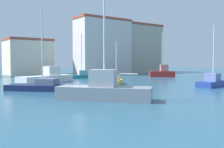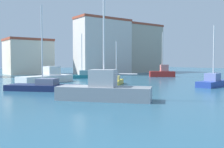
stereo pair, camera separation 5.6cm
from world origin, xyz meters
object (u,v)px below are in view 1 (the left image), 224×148
at_px(sailboat_red_behind_lamppost, 162,72).
at_px(sailboat_blue_near_pier, 213,82).
at_px(motorboat_white_far_left, 47,78).
at_px(sailboat_teal_distant_east, 82,75).
at_px(sailboat_yellow_distant_north, 116,81).
at_px(sailboat_navy_center_channel, 43,86).
at_px(sailboat_grey_far_right, 104,90).

bearing_deg(sailboat_red_behind_lamppost, sailboat_blue_near_pier, -119.18).
bearing_deg(motorboat_white_far_left, sailboat_teal_distant_east, 32.20).
xyz_separation_m(sailboat_yellow_distant_north, sailboat_teal_distant_east, (2.32, 12.28, 0.09)).
bearing_deg(sailboat_yellow_distant_north, sailboat_blue_near_pier, -48.58).
bearing_deg(sailboat_yellow_distant_north, sailboat_navy_center_channel, -174.09).
height_order(sailboat_blue_near_pier, sailboat_grey_far_right, sailboat_grey_far_right).
relative_size(sailboat_teal_distant_east, motorboat_white_far_left, 0.89).
bearing_deg(sailboat_grey_far_right, sailboat_navy_center_channel, 98.70).
relative_size(sailboat_navy_center_channel, sailboat_grey_far_right, 0.92).
bearing_deg(sailboat_teal_distant_east, sailboat_grey_far_right, -115.63).
distance_m(sailboat_yellow_distant_north, sailboat_teal_distant_east, 12.49).
bearing_deg(sailboat_red_behind_lamppost, sailboat_grey_far_right, -145.27).
xyz_separation_m(sailboat_grey_far_right, motorboat_white_far_left, (2.39, 16.49, -0.09)).
bearing_deg(sailboat_teal_distant_east, sailboat_navy_center_channel, -131.14).
xyz_separation_m(sailboat_blue_near_pier, sailboat_grey_far_right, (-15.09, -1.14, 0.21)).
bearing_deg(sailboat_red_behind_lamppost, sailboat_teal_distant_east, 158.93).
relative_size(sailboat_red_behind_lamppost, motorboat_white_far_left, 0.97).
bearing_deg(motorboat_white_far_left, sailboat_yellow_distant_north, -52.51).
relative_size(sailboat_yellow_distant_north, sailboat_grey_far_right, 0.59).
relative_size(sailboat_navy_center_channel, sailboat_blue_near_pier, 1.19).
bearing_deg(sailboat_grey_far_right, sailboat_yellow_distant_north, 49.03).
xyz_separation_m(sailboat_red_behind_lamppost, motorboat_white_far_left, (-21.20, 0.14, -0.15)).
bearing_deg(motorboat_white_far_left, sailboat_grey_far_right, -98.24).
distance_m(sailboat_navy_center_channel, sailboat_yellow_distant_north, 9.29).
bearing_deg(sailboat_teal_distant_east, motorboat_white_far_left, -147.80).
height_order(sailboat_yellow_distant_north, sailboat_red_behind_lamppost, sailboat_red_behind_lamppost).
height_order(sailboat_red_behind_lamppost, motorboat_white_far_left, sailboat_red_behind_lamppost).
distance_m(sailboat_blue_near_pier, sailboat_grey_far_right, 15.13).
xyz_separation_m(sailboat_blue_near_pier, sailboat_teal_distant_east, (-4.79, 20.33, -0.02)).
distance_m(sailboat_navy_center_channel, motorboat_white_far_left, 9.02).
height_order(sailboat_yellow_distant_north, sailboat_grey_far_right, sailboat_grey_far_right).
height_order(sailboat_navy_center_channel, sailboat_grey_far_right, sailboat_grey_far_right).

